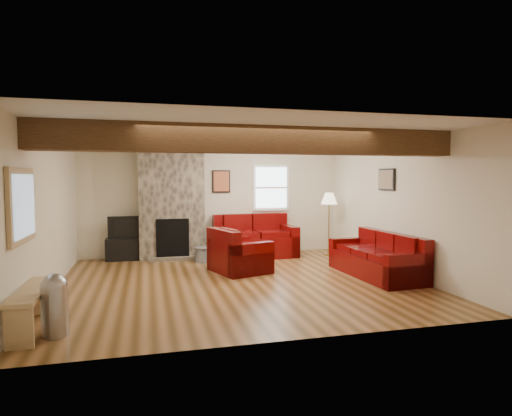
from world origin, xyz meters
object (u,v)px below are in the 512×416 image
(coffee_table, at_px, (251,260))
(tv_cabinet, at_px, (129,249))
(armchair_red, at_px, (240,250))
(sofa_three, at_px, (376,255))
(television, at_px, (128,227))
(floor_lamp, at_px, (329,202))
(loveseat, at_px, (255,236))

(coffee_table, relative_size, tv_cabinet, 0.89)
(armchair_red, height_order, coffee_table, armchair_red)
(sofa_three, distance_m, armchair_red, 2.51)
(armchair_red, bearing_deg, tv_cabinet, 31.67)
(armchair_red, distance_m, television, 2.75)
(coffee_table, distance_m, floor_lamp, 2.63)
(sofa_three, bearing_deg, coffee_table, -119.14)
(sofa_three, height_order, loveseat, loveseat)
(coffee_table, bearing_deg, tv_cabinet, 143.68)
(tv_cabinet, xyz_separation_m, floor_lamp, (4.45, -0.55, 0.99))
(floor_lamp, bearing_deg, sofa_three, -91.26)
(coffee_table, xyz_separation_m, floor_lamp, (2.13, 1.16, 1.02))
(tv_cabinet, bearing_deg, floor_lamp, -7.03)
(coffee_table, relative_size, floor_lamp, 0.59)
(coffee_table, relative_size, television, 1.01)
(sofa_three, height_order, coffee_table, sofa_three)
(loveseat, distance_m, coffee_table, 1.50)
(tv_cabinet, distance_m, floor_lamp, 4.60)
(loveseat, distance_m, tv_cabinet, 2.79)
(armchair_red, distance_m, coffee_table, 0.31)
(armchair_red, relative_size, tv_cabinet, 1.07)
(television, relative_size, floor_lamp, 0.58)
(loveseat, distance_m, armchair_red, 1.61)
(tv_cabinet, bearing_deg, sofa_three, -31.75)
(loveseat, height_order, television, television)
(sofa_three, xyz_separation_m, floor_lamp, (0.05, 2.18, 0.84))
(sofa_three, bearing_deg, armchair_red, -115.73)
(tv_cabinet, height_order, floor_lamp, floor_lamp)
(armchair_red, relative_size, coffee_table, 1.20)
(sofa_three, bearing_deg, loveseat, -149.00)
(floor_lamp, bearing_deg, coffee_table, -151.55)
(sofa_three, xyz_separation_m, armchair_red, (-2.31, 0.97, 0.02))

